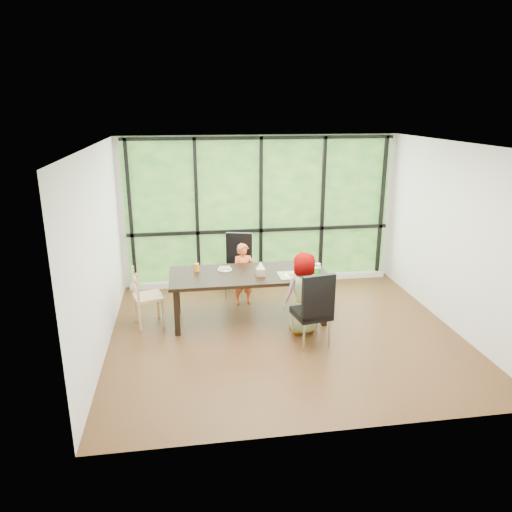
% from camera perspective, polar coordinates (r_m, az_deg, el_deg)
% --- Properties ---
extents(ground, '(5.00, 5.00, 0.00)m').
position_cam_1_polar(ground, '(7.15, 3.41, -9.10)').
color(ground, black).
rests_on(ground, ground).
extents(back_wall, '(5.00, 0.00, 5.00)m').
position_cam_1_polar(back_wall, '(8.80, 0.52, 5.36)').
color(back_wall, silver).
rests_on(back_wall, ground).
extents(foliage_backdrop, '(4.80, 0.02, 2.65)m').
position_cam_1_polar(foliage_backdrop, '(8.78, 0.54, 5.33)').
color(foliage_backdrop, '#1E521D').
rests_on(foliage_backdrop, back_wall).
extents(window_mullions, '(4.80, 0.06, 2.65)m').
position_cam_1_polar(window_mullions, '(8.75, 0.58, 5.28)').
color(window_mullions, black).
rests_on(window_mullions, back_wall).
extents(window_sill, '(4.80, 0.12, 0.10)m').
position_cam_1_polar(window_sill, '(9.07, 0.60, -2.83)').
color(window_sill, silver).
rests_on(window_sill, ground).
extents(dining_table, '(2.39, 1.02, 0.75)m').
position_cam_1_polar(dining_table, '(7.45, -0.88, -4.77)').
color(dining_table, black).
rests_on(dining_table, ground).
extents(chair_window_leather, '(0.56, 0.56, 1.08)m').
position_cam_1_polar(chair_window_leather, '(8.31, -2.14, -1.18)').
color(chair_window_leather, black).
rests_on(chair_window_leather, ground).
extents(chair_interior_leather, '(0.54, 0.54, 1.08)m').
position_cam_1_polar(chair_interior_leather, '(6.66, 6.58, -6.12)').
color(chair_interior_leather, black).
rests_on(chair_interior_leather, ground).
extents(chair_end_beech, '(0.49, 0.51, 0.90)m').
position_cam_1_polar(chair_end_beech, '(7.41, -12.63, -4.71)').
color(chair_end_beech, tan).
rests_on(chair_end_beech, ground).
extents(child_toddler, '(0.40, 0.28, 1.04)m').
position_cam_1_polar(child_toddler, '(7.96, -1.48, -2.17)').
color(child_toddler, '#DE5827').
rests_on(child_toddler, ground).
extents(child_older, '(0.66, 0.51, 1.21)m').
position_cam_1_polar(child_older, '(6.97, 5.52, -4.42)').
color(child_older, gray).
rests_on(child_older, ground).
extents(placemat, '(0.50, 0.37, 0.01)m').
position_cam_1_polar(placemat, '(7.26, 4.68, -2.25)').
color(placemat, tan).
rests_on(placemat, dining_table).
extents(plate_far, '(0.22, 0.22, 0.01)m').
position_cam_1_polar(plate_far, '(7.47, -3.71, -1.61)').
color(plate_far, white).
rests_on(plate_far, dining_table).
extents(plate_near, '(0.26, 0.26, 0.02)m').
position_cam_1_polar(plate_near, '(7.21, 4.41, -2.33)').
color(plate_near, white).
rests_on(plate_near, dining_table).
extents(orange_cup, '(0.08, 0.08, 0.12)m').
position_cam_1_polar(orange_cup, '(7.44, -7.04, -1.35)').
color(orange_cup, orange).
rests_on(orange_cup, dining_table).
extents(green_cup, '(0.09, 0.09, 0.13)m').
position_cam_1_polar(green_cup, '(7.22, 7.11, -1.90)').
color(green_cup, '#3ADB2A').
rests_on(green_cup, dining_table).
extents(white_mug, '(0.09, 0.09, 0.09)m').
position_cam_1_polar(white_mug, '(7.55, 7.33, -1.21)').
color(white_mug, white).
rests_on(white_mug, dining_table).
extents(tissue_box, '(0.13, 0.13, 0.11)m').
position_cam_1_polar(tissue_box, '(7.20, 0.54, -1.91)').
color(tissue_box, tan).
rests_on(tissue_box, dining_table).
extents(crepe_rolls_far, '(0.20, 0.12, 0.04)m').
position_cam_1_polar(crepe_rolls_far, '(7.46, -3.71, -1.43)').
color(crepe_rolls_far, tan).
rests_on(crepe_rolls_far, plate_far).
extents(crepe_rolls_near, '(0.15, 0.12, 0.04)m').
position_cam_1_polar(crepe_rolls_near, '(7.20, 4.42, -2.14)').
color(crepe_rolls_near, tan).
rests_on(crepe_rolls_near, plate_near).
extents(straw_white, '(0.01, 0.04, 0.20)m').
position_cam_1_polar(straw_white, '(7.41, -7.07, -0.61)').
color(straw_white, white).
rests_on(straw_white, orange_cup).
extents(straw_pink, '(0.01, 0.04, 0.20)m').
position_cam_1_polar(straw_pink, '(7.18, 7.14, -1.09)').
color(straw_pink, pink).
rests_on(straw_pink, green_cup).
extents(tissue, '(0.12, 0.12, 0.11)m').
position_cam_1_polar(tissue, '(7.17, 0.54, -1.08)').
color(tissue, white).
rests_on(tissue, tissue_box).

